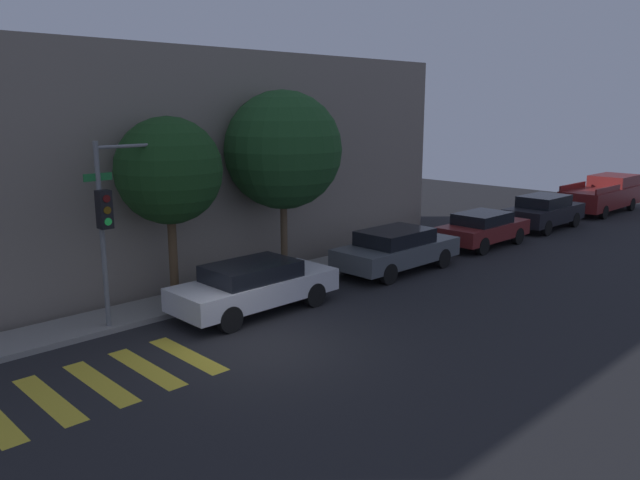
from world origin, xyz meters
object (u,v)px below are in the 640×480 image
object	(u,v)px
pickup_truck	(603,194)
tree_midblock	(283,150)
traffic_light_pole	(117,201)
sedan_middle	(396,249)
sedan_near_corner	(254,285)
sedan_far_end	(483,228)
sedan_tail_of_row	(544,211)
tree_near_corner	(169,171)

from	to	relation	value
pickup_truck	tree_midblock	xyz separation A→B (m)	(-20.11, 2.02, 3.13)
traffic_light_pole	sedan_middle	world-z (taller)	traffic_light_pole
sedan_middle	pickup_truck	world-z (taller)	pickup_truck
sedan_near_corner	pickup_truck	bearing A→B (deg)	-0.00
sedan_far_end	sedan_tail_of_row	distance (m)	5.08
sedan_tail_of_row	tree_midblock	distance (m)	14.16
sedan_far_end	pickup_truck	size ratio (longest dim) A/B	0.74
tree_midblock	sedan_tail_of_row	bearing A→B (deg)	-8.45
sedan_near_corner	tree_midblock	size ratio (longest dim) A/B	0.78
sedan_middle	pickup_truck	xyz separation A→B (m)	(16.93, -0.00, 0.17)
traffic_light_pole	tree_near_corner	xyz separation A→B (m)	(1.88, 0.76, 0.52)
sedan_middle	sedan_far_end	world-z (taller)	sedan_middle
sedan_near_corner	pickup_truck	world-z (taller)	pickup_truck
sedan_tail_of_row	pickup_truck	xyz separation A→B (m)	(6.48, -0.00, 0.14)
pickup_truck	tree_near_corner	bearing A→B (deg)	175.20
sedan_near_corner	pickup_truck	distance (m)	22.93
sedan_middle	tree_near_corner	bearing A→B (deg)	164.30
sedan_middle	sedan_tail_of_row	world-z (taller)	sedan_tail_of_row
sedan_middle	pickup_truck	bearing A→B (deg)	-0.00
tree_midblock	tree_near_corner	bearing A→B (deg)	180.00
pickup_truck	tree_midblock	distance (m)	20.45
sedan_middle	sedan_far_end	size ratio (longest dim) A/B	1.10
tree_near_corner	sedan_tail_of_row	bearing A→B (deg)	-6.54
traffic_light_pole	sedan_near_corner	xyz separation A→B (m)	(3.08, -1.27, -2.46)
pickup_truck	sedan_middle	bearing A→B (deg)	180.00
sedan_middle	tree_near_corner	xyz separation A→B (m)	(-7.20, 2.02, 2.95)
pickup_truck	tree_near_corner	distance (m)	24.37
pickup_truck	sedan_tail_of_row	bearing A→B (deg)	180.00
tree_near_corner	traffic_light_pole	bearing A→B (deg)	-158.02
traffic_light_pole	sedan_far_end	bearing A→B (deg)	-5.01
sedan_far_end	sedan_near_corner	bearing A→B (deg)	180.00
sedan_near_corner	sedan_middle	size ratio (longest dim) A/B	0.99
sedan_far_end	tree_near_corner	size ratio (longest dim) A/B	0.82
sedan_far_end	sedan_tail_of_row	world-z (taller)	sedan_tail_of_row
sedan_near_corner	sedan_far_end	bearing A→B (deg)	-0.00
sedan_middle	sedan_far_end	bearing A→B (deg)	-0.00
sedan_far_end	sedan_tail_of_row	size ratio (longest dim) A/B	0.95
sedan_middle	tree_midblock	bearing A→B (deg)	147.49
sedan_far_end	tree_midblock	size ratio (longest dim) A/B	0.71
sedan_far_end	pickup_truck	bearing A→B (deg)	0.00
sedan_tail_of_row	tree_near_corner	distance (m)	18.00
sedan_middle	tree_midblock	distance (m)	5.01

